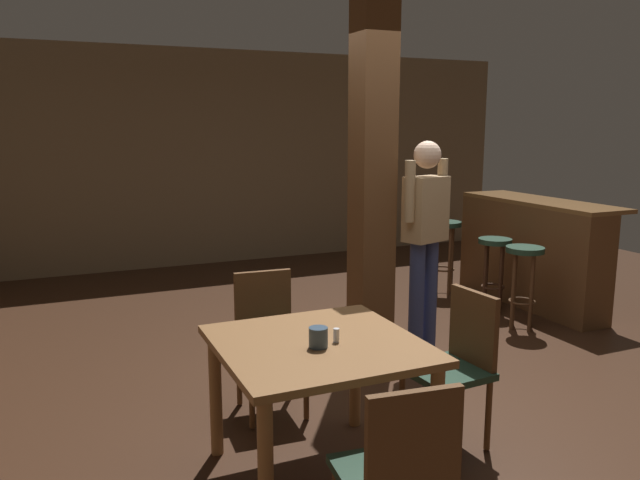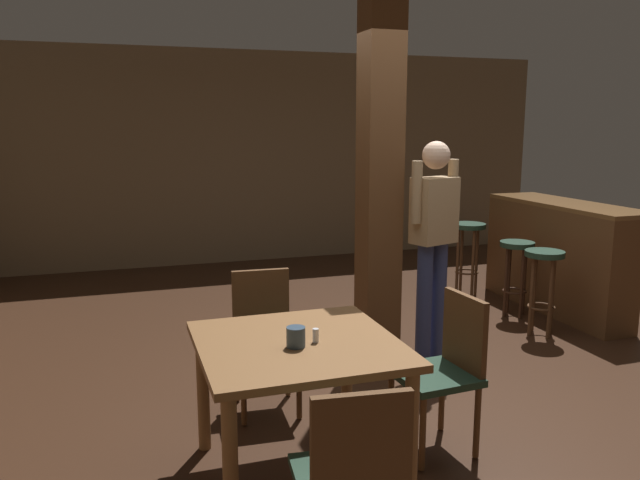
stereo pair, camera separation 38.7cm
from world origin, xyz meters
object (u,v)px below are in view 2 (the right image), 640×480
Objects in this scene: chair_east at (446,364)px; bar_stool_near at (543,273)px; salt_shaker at (316,335)px; standing_person at (433,236)px; dining_table at (298,362)px; chair_south at (353,477)px; bar_counter at (556,256)px; bar_stool_far at (468,242)px; chair_north at (264,332)px; bar_stool_mid at (516,261)px; napkin_cup at (296,337)px.

chair_east is 1.17× the size of bar_stool_near.
standing_person reaches higher than salt_shaker.
salt_shaker is at bearing -136.50° from standing_person.
dining_table is 0.18m from salt_shaker.
chair_south is 0.49× the size of bar_counter.
chair_east is at bearing -123.37° from bar_stool_far.
bar_stool_far is at bearing 35.75° from chair_north.
chair_east is at bearing -139.22° from bar_counter.
bar_counter is (1.83, 0.84, -0.45)m from standing_person.
standing_person is 2.06m from bar_stool_far.
bar_counter is 0.49m from bar_stool_mid.
dining_table is 9.90× the size of napkin_cup.
standing_person is (1.36, 1.29, 0.22)m from salt_shaker.
dining_table is 1.26× the size of bar_stool_far.
napkin_cup is 3.96m from bar_counter.
chair_east is 2.79m from bar_stool_mid.
bar_stool_mid is (2.82, 2.93, 0.04)m from chair_south.
bar_counter reaches higher than chair_south.
standing_person is (1.44, 1.25, 0.37)m from dining_table.
chair_north is at bearing -144.25° from bar_stool_far.
bar_counter is at bearing -52.38° from bar_stool_far.
napkin_cup is 1.42× the size of salt_shaker.
salt_shaker is 0.10× the size of bar_stool_mid.
bar_stool_mid is at bearing 46.09° from chair_south.
salt_shaker is 3.85m from bar_counter.
chair_east is 3.17m from bar_counter.
dining_table is 1.94m from standing_person.
bar_stool_far is at bearing 46.40° from napkin_cup.
bar_counter reaches higher than chair_east.
salt_shaker is (0.12, 0.84, 0.28)m from chair_south.
bar_stool_near is at bearing -135.69° from bar_counter.
chair_south is at bearing -138.68° from bar_stool_near.
bar_counter reaches higher than chair_north.
bar_stool_near is (1.79, 1.48, 0.06)m from chair_east.
chair_south and chair_north have the same top height.
bar_counter is at bearing 24.60° from standing_person.
bar_stool_near is (1.23, 0.25, -0.44)m from standing_person.
chair_east is at bearing -114.72° from standing_person.
bar_stool_near is at bearing 39.50° from chair_east.
chair_south reaches higher than napkin_cup.
dining_table is at bearing 152.19° from salt_shaker.
chair_north is at bearing -156.98° from bar_stool_mid.
chair_east is at bearing 5.78° from napkin_cup.
salt_shaker is at bearing -132.70° from bar_stool_far.
dining_table is 3.91m from bar_stool_far.
chair_east is 1.00× the size of chair_north.
napkin_cup is 0.14× the size of bar_stool_mid.
chair_east is at bearing 4.36° from salt_shaker.
standing_person is at bearing -155.40° from bar_counter.
napkin_cup is (-0.91, -0.09, 0.29)m from chair_east.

